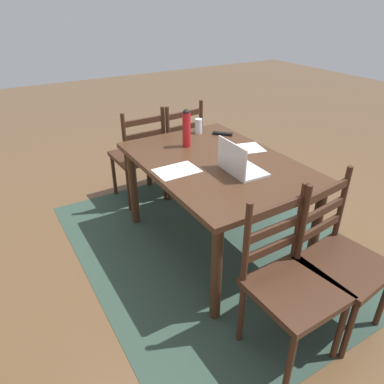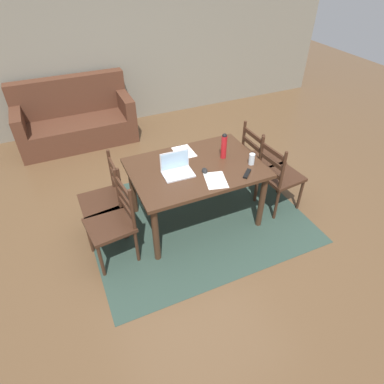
# 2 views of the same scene
# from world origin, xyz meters

# --- Properties ---
(ground_plane) EXTENTS (14.00, 14.00, 0.00)m
(ground_plane) POSITION_xyz_m (0.00, 0.00, 0.00)
(ground_plane) COLOR brown
(area_rug) EXTENTS (2.51, 2.05, 0.01)m
(area_rug) POSITION_xyz_m (0.00, 0.00, 0.00)
(area_rug) COLOR #2D4238
(area_rug) RESTS_ON ground
(dining_table) EXTENTS (1.44, 1.00, 0.75)m
(dining_table) POSITION_xyz_m (0.00, 0.00, 0.66)
(dining_table) COLOR #422819
(dining_table) RESTS_ON ground
(chair_right_far) EXTENTS (0.45, 0.45, 0.95)m
(chair_right_far) POSITION_xyz_m (1.01, 0.20, 0.46)
(chair_right_far) COLOR #3D2316
(chair_right_far) RESTS_ON ground
(chair_left_far) EXTENTS (0.45, 0.45, 0.95)m
(chair_left_far) POSITION_xyz_m (-1.01, 0.20, 0.46)
(chair_left_far) COLOR #3D2316
(chair_left_far) RESTS_ON ground
(chair_left_near) EXTENTS (0.49, 0.49, 0.95)m
(chair_left_near) POSITION_xyz_m (-1.01, -0.20, 0.46)
(chair_left_near) COLOR #3D2316
(chair_left_near) RESTS_ON ground
(chair_right_near) EXTENTS (0.48, 0.48, 0.95)m
(chair_right_near) POSITION_xyz_m (1.01, -0.20, 0.46)
(chair_right_near) COLOR #3D2316
(chair_right_near) RESTS_ON ground
(laptop) EXTENTS (0.33, 0.23, 0.23)m
(laptop) POSITION_xyz_m (-0.23, -0.02, 0.81)
(laptop) COLOR silver
(laptop) RESTS_ON dining_table
(water_bottle) EXTENTS (0.07, 0.07, 0.30)m
(water_bottle) POSITION_xyz_m (0.36, 0.04, 0.91)
(water_bottle) COLOR red
(water_bottle) RESTS_ON dining_table
(drinking_glass) EXTENTS (0.06, 0.06, 0.13)m
(drinking_glass) POSITION_xyz_m (0.58, -0.20, 0.82)
(drinking_glass) COLOR silver
(drinking_glass) RESTS_ON dining_table
(computer_mouse) EXTENTS (0.09, 0.11, 0.03)m
(computer_mouse) POSITION_xyz_m (0.04, -0.13, 0.77)
(computer_mouse) COLOR black
(computer_mouse) RESTS_ON dining_table
(tv_remote) EXTENTS (0.15, 0.15, 0.02)m
(tv_remote) POSITION_xyz_m (0.43, -0.36, 0.76)
(tv_remote) COLOR black
(tv_remote) RESTS_ON dining_table
(paper_stack_left) EXTENTS (0.28, 0.34, 0.00)m
(paper_stack_left) POSITION_xyz_m (0.08, -0.32, 0.75)
(paper_stack_left) COLOR white
(paper_stack_left) RESTS_ON dining_table
(paper_stack_right) EXTENTS (0.21, 0.30, 0.00)m
(paper_stack_right) POSITION_xyz_m (0.00, 0.33, 0.75)
(paper_stack_right) COLOR white
(paper_stack_right) RESTS_ON dining_table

